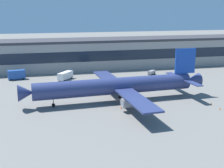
{
  "coord_description": "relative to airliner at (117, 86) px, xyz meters",
  "views": [
    {
      "loc": [
        -27.27,
        -95.75,
        30.31
      ],
      "look_at": [
        -3.18,
        2.89,
        5.0
      ],
      "focal_mm": 48.76,
      "sensor_mm": 36.0,
      "label": 1
    }
  ],
  "objects": [
    {
      "name": "traffic_cone_1",
      "position": [
        28.62,
        -10.89,
        -4.9
      ],
      "size": [
        0.52,
        0.52,
        0.64
      ],
      "primitive_type": "cone",
      "color": "#F2590C",
      "rests_on": "ground_plane"
    },
    {
      "name": "terminal_building",
      "position": [
        2.26,
        59.92,
        2.35
      ],
      "size": [
        192.7,
        20.25,
        15.09
      ],
      "color": "#9E9993",
      "rests_on": "ground_plane"
    },
    {
      "name": "airliner",
      "position": [
        0.0,
        0.0,
        0.0
      ],
      "size": [
        62.93,
        54.03,
        16.85
      ],
      "color": "navy",
      "rests_on": "ground_plane"
    },
    {
      "name": "traffic_cone_2",
      "position": [
        -0.86,
        -7.93,
        -4.87
      ],
      "size": [
        0.57,
        0.57,
        0.71
      ],
      "primitive_type": "cone",
      "color": "#F2590C",
      "rests_on": "ground_plane"
    },
    {
      "name": "ground_plane",
      "position": [
        2.26,
        1.06,
        -5.22
      ],
      "size": [
        600.0,
        600.0,
        0.0
      ],
      "primitive_type": "plane",
      "color": "slate"
    },
    {
      "name": "catering_truck",
      "position": [
        -34.65,
        41.29,
        -2.93
      ],
      "size": [
        7.54,
        3.78,
        4.15
      ],
      "color": "#2651A5",
      "rests_on": "ground_plane"
    },
    {
      "name": "traffic_cone_0",
      "position": [
        28.48,
        -16.1,
        -4.92
      ],
      "size": [
        0.49,
        0.49,
        0.61
      ],
      "primitive_type": "cone",
      "color": "#F2590C",
      "rests_on": "ground_plane"
    },
    {
      "name": "fuel_truck",
      "position": [
        -14.17,
        35.95,
        -3.34
      ],
      "size": [
        7.39,
        8.34,
        3.35
      ],
      "color": "white",
      "rests_on": "ground_plane"
    },
    {
      "name": "follow_me_car",
      "position": [
        26.47,
        37.2,
        -4.13
      ],
      "size": [
        4.56,
        4.34,
        1.85
      ],
      "color": "gray",
      "rests_on": "ground_plane"
    }
  ]
}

